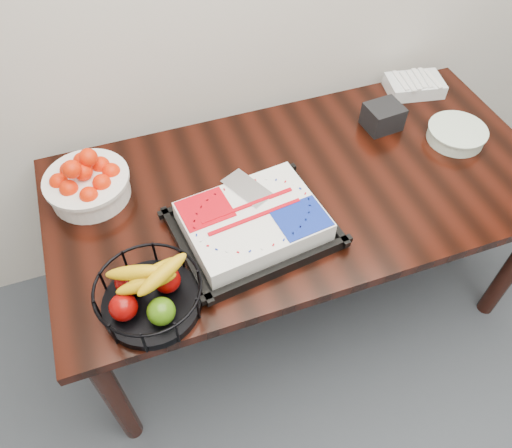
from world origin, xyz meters
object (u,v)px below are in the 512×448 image
object	(u,v)px
table	(301,200)
cake_tray	(253,224)
plate_stack	(456,134)
tangerine_bowl	(86,179)
fruit_basket	(149,294)
napkin_box	(383,117)

from	to	relation	value
table	cake_tray	distance (m)	0.31
cake_tray	plate_stack	world-z (taller)	cake_tray
tangerine_bowl	fruit_basket	size ratio (longest dim) A/B	0.94
cake_tray	tangerine_bowl	world-z (taller)	tangerine_bowl
tangerine_bowl	napkin_box	bearing A→B (deg)	-0.37
fruit_basket	napkin_box	size ratio (longest dim) A/B	2.28
table	cake_tray	xyz separation A→B (m)	(-0.24, -0.15, 0.13)
fruit_basket	plate_stack	size ratio (longest dim) A/B	1.38
napkin_box	cake_tray	bearing A→B (deg)	-152.74
tangerine_bowl	plate_stack	distance (m)	1.38
cake_tray	plate_stack	bearing A→B (deg)	10.98
fruit_basket	napkin_box	distance (m)	1.14
tangerine_bowl	cake_tray	bearing A→B (deg)	-35.98
plate_stack	table	bearing A→B (deg)	-178.09
fruit_basket	napkin_box	bearing A→B (deg)	25.93
table	plate_stack	bearing A→B (deg)	1.91
table	napkin_box	bearing A→B (deg)	24.28
cake_tray	fruit_basket	size ratio (longest dim) A/B	1.72
cake_tray	plate_stack	size ratio (longest dim) A/B	2.38
table	cake_tray	bearing A→B (deg)	-147.96
tangerine_bowl	plate_stack	bearing A→B (deg)	-7.25
tangerine_bowl	plate_stack	size ratio (longest dim) A/B	1.30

